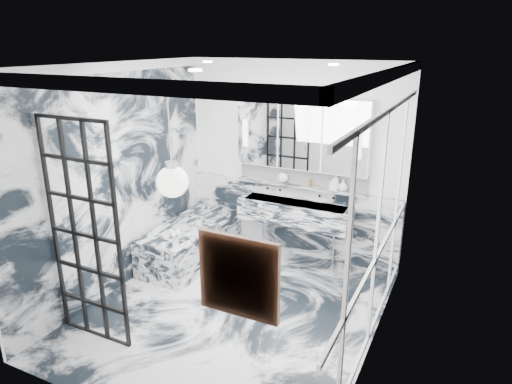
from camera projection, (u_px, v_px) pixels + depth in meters
The scene contains 25 objects.
floor at pixel (233, 310), 5.38m from camera, with size 3.60×3.60×0.00m, color silver.
ceiling at pixel (229, 65), 4.50m from camera, with size 3.60×3.60×0.00m, color white.
wall_back at pixel (292, 161), 6.48m from camera, with size 3.60×3.60×0.00m, color white.
wall_front at pixel (114, 270), 3.41m from camera, with size 3.60×3.60×0.00m, color white.
wall_left at pixel (117, 180), 5.61m from camera, with size 3.60×3.60×0.00m, color white.
wall_right at pixel (380, 223), 4.28m from camera, with size 3.60×3.60×0.00m, color white.
marble_clad_back at pixel (290, 219), 6.73m from camera, with size 3.18×0.05×1.05m, color silver.
marble_clad_left at pixel (119, 185), 5.62m from camera, with size 0.02×3.56×2.68m, color silver.
panel_molding at pixel (377, 232), 4.32m from camera, with size 0.03×3.40×2.30m, color white.
soap_bottle_a at pixel (336, 182), 6.18m from camera, with size 0.09×0.09×0.23m, color #8C5919.
soap_bottle_b at pixel (333, 183), 6.20m from camera, with size 0.08×0.08×0.18m, color #4C4C51.
soap_bottle_c at pixel (343, 185), 6.15m from camera, with size 0.13×0.13×0.17m, color silver.
face_pot at pixel (283, 178), 6.52m from camera, with size 0.15×0.15×0.15m, color white.
amber_bottle at pixel (309, 183), 6.36m from camera, with size 0.04×0.04×0.10m, color #8C5919.
flower_vase at pixel (176, 243), 5.73m from camera, with size 0.09×0.09×0.12m, color silver.
crittall_door at pixel (85, 235), 4.57m from camera, with size 0.88×0.04×2.35m, color black, non-canonical shape.
artwork at pixel (239, 277), 2.96m from camera, with size 0.47×0.05×0.47m, color #C14B13.
pendant_light at pixel (172, 182), 3.73m from camera, with size 0.26×0.26×0.26m, color white.
trough_sink at pixel (295, 212), 6.42m from camera, with size 1.60×0.45×0.30m, color silver.
ledge at pixel (300, 186), 6.45m from camera, with size 1.90×0.14×0.04m, color silver.
subway_tile at pixel (301, 176), 6.46m from camera, with size 1.90×0.03×0.23m, color white.
mirror_cabinet at pixel (301, 134), 6.22m from camera, with size 1.90×0.16×1.00m, color white.
sconce_left at pixel (245, 133), 6.49m from camera, with size 0.07×0.07×0.40m, color white.
sconce_right at pixel (359, 144), 5.81m from camera, with size 0.07×0.07×0.40m, color white.
bathtub at pixel (191, 242), 6.55m from camera, with size 0.75×1.65×0.55m, color silver.
Camera 1 is at (2.29, -4.08, 3.02)m, focal length 32.00 mm.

